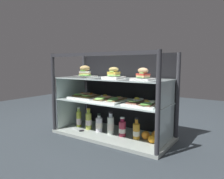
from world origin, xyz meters
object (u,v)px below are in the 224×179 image
object	(u,v)px
plated_roll_sandwich_far_right	(143,75)
plated_roll_sandwich_near_left_corner	(85,73)
juice_bottle_back_right	(136,131)
orange_fruit_beside_bottles	(152,139)
open_sandwich_tray_far_right	(86,96)
open_sandwich_tray_right_of_center	(143,103)
juice_bottle_front_middle	(99,124)
juice_bottle_back_left	(110,125)
plated_roll_sandwich_far_left	(113,74)
juice_bottle_front_left_end	(89,121)
juice_bottle_tucked_behind	(79,119)
juice_bottle_front_second	(122,129)
open_sandwich_tray_mid_left	(110,99)
orange_fruit_near_left_post	(155,135)
orange_fruit_rolled_forward	(146,135)
kitchen_scissors	(80,130)

from	to	relation	value
plated_roll_sandwich_far_right	plated_roll_sandwich_near_left_corner	bearing A→B (deg)	-177.35
plated_roll_sandwich_near_left_corner	juice_bottle_back_right	size ratio (longest dim) A/B	1.00
orange_fruit_beside_bottles	open_sandwich_tray_far_right	bearing A→B (deg)	177.25
open_sandwich_tray_right_of_center	orange_fruit_beside_bottles	distance (m)	0.34
plated_roll_sandwich_near_left_corner	open_sandwich_tray_far_right	size ratio (longest dim) A/B	0.63
plated_roll_sandwich_far_right	juice_bottle_front_middle	bearing A→B (deg)	-174.72
juice_bottle_front_middle	juice_bottle_back_right	distance (m)	0.43
juice_bottle_back_left	open_sandwich_tray_far_right	bearing A→B (deg)	174.72
plated_roll_sandwich_far_left	juice_bottle_front_left_end	xyz separation A→B (m)	(-0.28, -0.06, -0.52)
plated_roll_sandwich_near_left_corner	juice_bottle_tucked_behind	size ratio (longest dim) A/B	0.91
plated_roll_sandwich_near_left_corner	plated_roll_sandwich_far_right	distance (m)	0.68
juice_bottle_front_middle	juice_bottle_back_left	world-z (taller)	juice_bottle_back_left
open_sandwich_tray_right_of_center	juice_bottle_tucked_behind	bearing A→B (deg)	-179.60
juice_bottle_tucked_behind	juice_bottle_front_left_end	world-z (taller)	juice_bottle_front_left_end
juice_bottle_back_left	juice_bottle_front_second	size ratio (longest dim) A/B	1.21
plated_roll_sandwich_near_left_corner	open_sandwich_tray_mid_left	distance (m)	0.43
open_sandwich_tray_right_of_center	juice_bottle_front_second	world-z (taller)	open_sandwich_tray_right_of_center
orange_fruit_near_left_post	juice_bottle_front_left_end	bearing A→B (deg)	-171.18
open_sandwich_tray_far_right	juice_bottle_tucked_behind	world-z (taller)	open_sandwich_tray_far_right
juice_bottle_back_right	juice_bottle_front_middle	bearing A→B (deg)	-177.41
juice_bottle_back_left	orange_fruit_rolled_forward	bearing A→B (deg)	8.18
plated_roll_sandwich_far_right	open_sandwich_tray_mid_left	world-z (taller)	plated_roll_sandwich_far_right
open_sandwich_tray_right_of_center	juice_bottle_back_right	world-z (taller)	open_sandwich_tray_right_of_center
juice_bottle_tucked_behind	plated_roll_sandwich_far_left	bearing A→B (deg)	6.64
juice_bottle_back_left	orange_fruit_beside_bottles	size ratio (longest dim) A/B	3.07
plated_roll_sandwich_far_right	juice_bottle_tucked_behind	size ratio (longest dim) A/B	0.82
plated_roll_sandwich_near_left_corner	kitchen_scissors	distance (m)	0.62
juice_bottle_front_middle	juice_bottle_front_second	distance (m)	0.28
plated_roll_sandwich_far_left	plated_roll_sandwich_far_right	world-z (taller)	plated_roll_sandwich_far_left
juice_bottle_front_left_end	juice_bottle_back_right	xyz separation A→B (m)	(0.58, 0.02, -0.02)
plated_roll_sandwich_far_left	juice_bottle_tucked_behind	size ratio (longest dim) A/B	0.81
open_sandwich_tray_far_right	orange_fruit_near_left_post	xyz separation A→B (m)	(0.79, 0.07, -0.32)
open_sandwich_tray_far_right	kitchen_scissors	xyz separation A→B (m)	(0.02, -0.13, -0.36)
orange_fruit_rolled_forward	kitchen_scissors	distance (m)	0.71
plated_roll_sandwich_far_left	plated_roll_sandwich_far_right	xyz separation A→B (m)	(0.34, -0.02, 0.00)
juice_bottle_front_left_end	juice_bottle_back_right	size ratio (longest dim) A/B	1.13
open_sandwich_tray_mid_left	plated_roll_sandwich_near_left_corner	bearing A→B (deg)	175.85
plated_roll_sandwich_far_left	orange_fruit_beside_bottles	size ratio (longest dim) A/B	2.41
juice_bottle_front_second	orange_fruit_rolled_forward	xyz separation A→B (m)	(0.23, 0.05, -0.04)
plated_roll_sandwich_far_left	open_sandwich_tray_mid_left	world-z (taller)	plated_roll_sandwich_far_left
juice_bottle_front_second	juice_bottle_front_middle	bearing A→B (deg)	-177.83
plated_roll_sandwich_far_right	orange_fruit_rolled_forward	bearing A→B (deg)	25.96
plated_roll_sandwich_far_right	juice_bottle_back_right	xyz separation A→B (m)	(-0.05, -0.02, -0.54)
plated_roll_sandwich_far_right	open_sandwich_tray_mid_left	bearing A→B (deg)	-170.48
juice_bottle_back_right	open_sandwich_tray_mid_left	bearing A→B (deg)	-173.77
plated_roll_sandwich_near_left_corner	orange_fruit_near_left_post	xyz separation A→B (m)	(0.79, 0.10, -0.58)
juice_bottle_tucked_behind	orange_fruit_beside_bottles	world-z (taller)	juice_bottle_tucked_behind
open_sandwich_tray_right_of_center	orange_fruit_rolled_forward	distance (m)	0.32
plated_roll_sandwich_near_left_corner	plated_roll_sandwich_far_left	xyz separation A→B (m)	(0.34, 0.05, -0.00)
juice_bottle_front_left_end	orange_fruit_rolled_forward	bearing A→B (deg)	5.34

